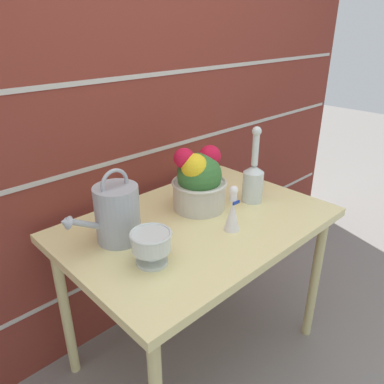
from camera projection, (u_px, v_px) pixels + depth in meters
ground_plane at (197, 349)px, 1.88m from camera, size 12.00×12.00×0.00m
brick_wall at (128, 117)px, 1.73m from camera, size 3.60×0.08×2.20m
patio_table at (198, 236)px, 1.60m from camera, size 1.11×0.75×0.74m
watering_can at (117, 213)px, 1.39m from camera, size 0.31×0.17×0.29m
crystal_pedestal_bowl at (151, 244)px, 1.27m from camera, size 0.15×0.15×0.12m
flower_planter at (199, 181)px, 1.62m from camera, size 0.24×0.24×0.29m
glass_decanter at (253, 179)px, 1.70m from camera, size 0.09×0.09×0.35m
figurine_vase at (233, 212)px, 1.47m from camera, size 0.06×0.06×0.19m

